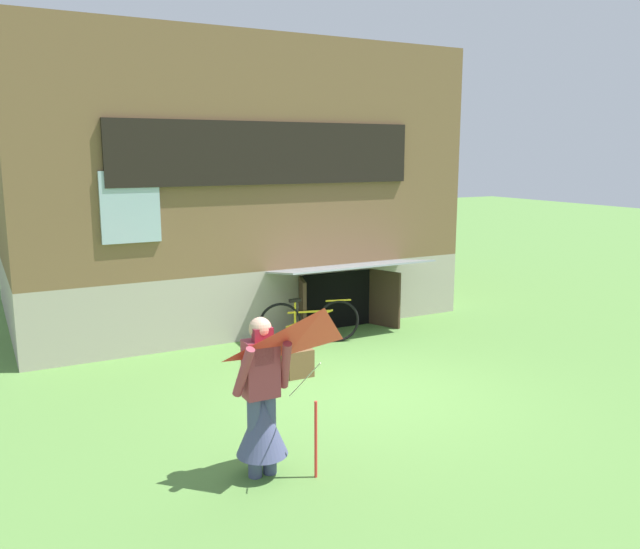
{
  "coord_description": "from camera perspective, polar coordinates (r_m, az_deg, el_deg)",
  "views": [
    {
      "loc": [
        -4.49,
        -7.22,
        3.2
      ],
      "look_at": [
        -0.33,
        0.58,
        1.55
      ],
      "focal_mm": 36.68,
      "sensor_mm": 36.0,
      "label": 1
    }
  ],
  "objects": [
    {
      "name": "log_house",
      "position": [
        13.77,
        -9.13,
        7.87
      ],
      "size": [
        8.15,
        6.68,
        5.16
      ],
      "color": "#ADA393",
      "rests_on": "ground_plane"
    },
    {
      "name": "kite",
      "position": [
        6.06,
        0.39,
        -7.22
      ],
      "size": [
        1.08,
        1.11,
        1.68
      ],
      "color": "red",
      "rests_on": "ground_plane"
    },
    {
      "name": "bicycle_yellow",
      "position": [
        11.09,
        -0.93,
        -4.14
      ],
      "size": [
        1.68,
        0.53,
        0.79
      ],
      "rotation": [
        0.0,
        0.0,
        -0.28
      ],
      "color": "black",
      "rests_on": "ground_plane"
    },
    {
      "name": "person",
      "position": [
        6.63,
        -5.11,
        -11.7
      ],
      "size": [
        0.61,
        0.52,
        1.64
      ],
      "rotation": [
        0.0,
        0.0,
        -0.29
      ],
      "color": "#474C75",
      "rests_on": "ground_plane"
    },
    {
      "name": "ground_plane",
      "position": [
        9.08,
        3.6,
        -10.07
      ],
      "size": [
        60.0,
        60.0,
        0.0
      ],
      "primitive_type": "plane",
      "color": "#56843D"
    },
    {
      "name": "wooden_crate",
      "position": [
        9.58,
        -2.01,
        -7.65
      ],
      "size": [
        0.4,
        0.34,
        0.41
      ],
      "primitive_type": "cube",
      "color": "brown",
      "rests_on": "ground_plane"
    }
  ]
}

